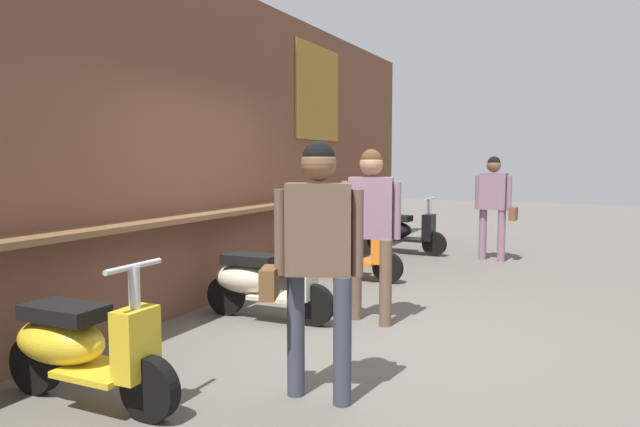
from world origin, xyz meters
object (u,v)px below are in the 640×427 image
Objects in this scene: scooter_orange at (348,250)px; shopper_with_handbag at (316,243)px; shopper_browsing at (369,218)px; shopper_passing at (494,198)px; scooter_cream at (261,281)px; scooter_yellow at (79,346)px; scooter_black at (401,231)px.

shopper_with_handbag reaches higher than scooter_orange.
shopper_browsing is 1.03× the size of shopper_passing.
shopper_with_handbag is 1.04× the size of shopper_passing.
shopper_with_handbag reaches higher than scooter_cream.
scooter_orange is 2.82m from shopper_passing.
scooter_yellow is at bearing -83.65° from shopper_with_handbag.
scooter_orange is 2.22m from shopper_browsing.
scooter_orange is at bearing 149.90° from shopper_passing.
shopper_browsing is at bearing 168.62° from shopper_with_handbag.
scooter_cream is 1.25m from shopper_browsing.
shopper_passing is at bearing 76.88° from scooter_yellow.
scooter_yellow and scooter_black have the same top height.
scooter_cream is at bearing -85.86° from scooter_orange.
scooter_black is 0.85× the size of shopper_passing.
scooter_yellow and scooter_cream have the same top height.
shopper_passing is (-0.06, -1.53, 0.61)m from scooter_black.
shopper_browsing is 4.19m from shopper_passing.
scooter_cream is at bearing -160.36° from shopper_with_handbag.
shopper_with_handbag is at bearing -3.71° from shopper_browsing.
shopper_browsing is at bearing 17.70° from scooter_cream.
scooter_yellow is 4.49m from scooter_orange.
scooter_yellow is at bearing 170.93° from shopper_passing.
shopper_browsing reaches higher than shopper_passing.
scooter_yellow is at bearing -91.59° from scooter_cream.
scooter_cream is 0.85× the size of shopper_passing.
scooter_cream is at bearing 89.58° from scooter_yellow.
scooter_cream is 1.00× the size of scooter_orange.
scooter_cream and scooter_black have the same top height.
scooter_black is at bearing 88.41° from scooter_cream.
scooter_black is 1.65m from shopper_passing.
shopper_with_handbag is at bearing -74.44° from scooter_black.
scooter_cream is 0.82× the size of shopper_with_handbag.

